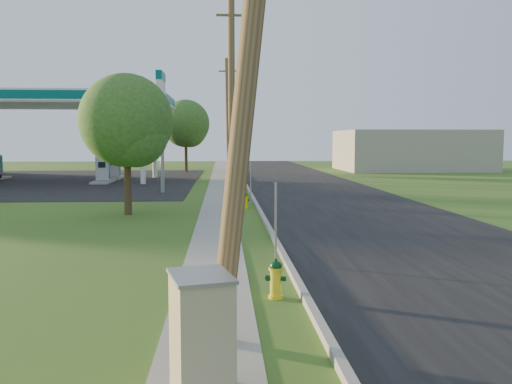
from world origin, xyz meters
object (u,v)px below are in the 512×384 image
hydrant_mid (245,200)px  hydrant_far (240,179)px  utility_pole_mid (232,99)px  price_pylon (161,97)px  tree_verge (128,124)px  hydrant_near (276,279)px  utility_pole_far (228,118)px  fuel_pump_se (114,170)px  utility_cabinet (201,337)px  fuel_pump_ne (103,173)px  tree_lot (187,125)px  utility_pole_near (253,13)px

hydrant_mid → hydrant_far: 13.16m
utility_pole_mid → price_pylon: 6.76m
tree_verge → hydrant_near: 13.29m
price_pylon → hydrant_mid: price_pylon is taller
utility_pole_far → price_pylon: (-3.90, -12.50, 0.63)m
fuel_pump_se → utility_cabinet: size_ratio=2.15×
utility_pole_mid → hydrant_mid: utility_pole_mid is taller
price_pylon → hydrant_far: size_ratio=8.54×
tree_verge → hydrant_far: (4.96, 14.93, -3.26)m
utility_pole_far → fuel_pump_ne: 10.99m
fuel_pump_se → tree_lot: 11.28m
utility_pole_near → utility_cabinet: 4.46m
hydrant_mid → hydrant_far: (0.21, 13.16, 0.04)m
utility_pole_mid → tree_lot: bearing=98.3°
hydrant_near → hydrant_mid: bearing=90.0°
fuel_pump_se → utility_pole_far: bearing=6.4°
tree_verge → tree_lot: (0.35, 30.14, 0.78)m
hydrant_near → utility_cabinet: utility_cabinet is taller
hydrant_mid → utility_cabinet: 17.79m
fuel_pump_ne → price_pylon: size_ratio=0.47×
utility_pole_far → hydrant_mid: (0.56, -19.99, -4.45)m
tree_lot → hydrant_mid: bearing=-81.2°
utility_cabinet → hydrant_mid: bearing=85.9°
utility_pole_far → utility_cabinet: bearing=-91.1°
hydrant_near → price_pylon: bearing=101.9°
tree_lot → hydrant_far: size_ratio=8.58×
hydrant_far → utility_pole_far: bearing=96.5°
utility_cabinet → utility_pole_far: bearing=88.9°
utility_pole_far → hydrant_mid: size_ratio=13.08×
utility_pole_near → hydrant_near: (0.56, 2.26, -4.43)m
utility_cabinet → utility_pole_mid: bearing=88.0°
utility_cabinet → hydrant_near: bearing=72.5°
tree_verge → hydrant_far: tree_verge is taller
hydrant_mid → utility_cabinet: utility_cabinet is taller
hydrant_far → tree_verge: bearing=-108.4°
utility_pole_far → tree_verge: utility_pole_far is taller
utility_pole_near → hydrant_far: size_ratio=11.82×
price_pylon → utility_pole_mid: bearing=-54.7°
utility_pole_mid → hydrant_mid: 5.04m
fuel_pump_se → hydrant_mid: 21.22m
hydrant_far → price_pylon: bearing=-129.5°
tree_lot → hydrant_mid: tree_lot is taller
utility_pole_far → fuel_pump_se: size_ratio=2.97×
fuel_pump_ne → fuel_pump_se: same height
fuel_pump_se → utility_pole_mid: bearing=-62.4°
tree_lot → utility_cabinet: tree_lot is taller
utility_pole_mid → fuel_pump_ne: 16.31m
utility_pole_mid → fuel_pump_ne: bearing=124.4°
fuel_pump_ne → utility_cabinet: bearing=-75.9°
utility_pole_far → hydrant_far: bearing=-83.5°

